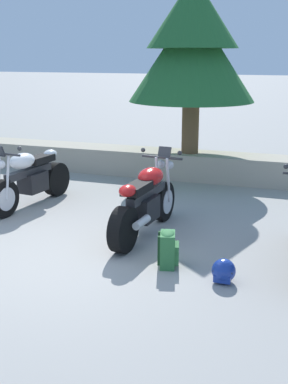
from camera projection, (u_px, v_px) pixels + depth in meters
ground_plane at (47, 257)px, 6.47m from camera, size 120.00×120.00×0.00m
stone_wall at (158, 163)px, 10.76m from camera, size 36.00×0.80×0.55m
motorcycle_white_near_left at (30, 179)px, 8.53m from camera, size 0.67×2.06×1.18m
motorcycle_red_centre at (146, 202)px, 7.17m from camera, size 0.67×2.07×1.18m
rider_backpack at (168, 248)px, 6.12m from camera, size 0.31×0.34×0.47m
rider_helmet at (223, 271)px, 5.72m from camera, size 0.28×0.28×0.28m
pine_tree_mid_left at (192, 43)px, 9.84m from camera, size 2.55×2.55×3.48m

